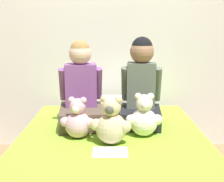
{
  "coord_description": "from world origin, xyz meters",
  "views": [
    {
      "loc": [
        -0.01,
        -1.58,
        1.18
      ],
      "look_at": [
        0.0,
        0.41,
        0.73
      ],
      "focal_mm": 45.0,
      "sensor_mm": 36.0,
      "label": 1
    }
  ],
  "objects_px": {
    "teddy_bear_between_children": "(111,123)",
    "child_on_right": "(141,87)",
    "sign_card": "(110,152)",
    "child_on_left": "(81,93)",
    "teddy_bear_held_by_left_child": "(78,121)",
    "pillow_at_headboard": "(112,105)",
    "teddy_bear_held_by_right_child": "(144,118)"
  },
  "relations": [
    {
      "from": "child_on_left",
      "to": "sign_card",
      "type": "xyz_separation_m",
      "value": [
        0.22,
        -0.51,
        -0.24
      ]
    },
    {
      "from": "child_on_left",
      "to": "pillow_at_headboard",
      "type": "height_order",
      "value": "child_on_left"
    },
    {
      "from": "teddy_bear_held_by_right_child",
      "to": "teddy_bear_between_children",
      "type": "xyz_separation_m",
      "value": [
        -0.22,
        -0.13,
        0.01
      ]
    },
    {
      "from": "sign_card",
      "to": "teddy_bear_held_by_left_child",
      "type": "bearing_deg",
      "value": 132.27
    },
    {
      "from": "pillow_at_headboard",
      "to": "teddy_bear_held_by_left_child",
      "type": "bearing_deg",
      "value": -110.55
    },
    {
      "from": "child_on_left",
      "to": "child_on_right",
      "type": "relative_size",
      "value": 0.96
    },
    {
      "from": "child_on_right",
      "to": "teddy_bear_between_children",
      "type": "relative_size",
      "value": 2.1
    },
    {
      "from": "child_on_left",
      "to": "child_on_right",
      "type": "bearing_deg",
      "value": -6.12
    },
    {
      "from": "teddy_bear_between_children",
      "to": "pillow_at_headboard",
      "type": "xyz_separation_m",
      "value": [
        0.01,
        0.72,
        -0.08
      ]
    },
    {
      "from": "teddy_bear_between_children",
      "to": "child_on_right",
      "type": "bearing_deg",
      "value": 70.05
    },
    {
      "from": "teddy_bear_held_by_right_child",
      "to": "sign_card",
      "type": "bearing_deg",
      "value": -131.04
    },
    {
      "from": "teddy_bear_held_by_left_child",
      "to": "teddy_bear_held_by_right_child",
      "type": "distance_m",
      "value": 0.45
    },
    {
      "from": "teddy_bear_between_children",
      "to": "pillow_at_headboard",
      "type": "bearing_deg",
      "value": 101.02
    },
    {
      "from": "teddy_bear_held_by_left_child",
      "to": "teddy_bear_between_children",
      "type": "xyz_separation_m",
      "value": [
        0.22,
        -0.1,
        0.01
      ]
    },
    {
      "from": "child_on_left",
      "to": "teddy_bear_held_by_right_child",
      "type": "xyz_separation_m",
      "value": [
        0.45,
        -0.24,
        -0.12
      ]
    },
    {
      "from": "teddy_bear_held_by_left_child",
      "to": "pillow_at_headboard",
      "type": "bearing_deg",
      "value": 78.69
    },
    {
      "from": "teddy_bear_held_by_left_child",
      "to": "child_on_right",
      "type": "bearing_deg",
      "value": 40.16
    },
    {
      "from": "child_on_left",
      "to": "teddy_bear_held_by_right_child",
      "type": "bearing_deg",
      "value": -33.72
    },
    {
      "from": "child_on_left",
      "to": "pillow_at_headboard",
      "type": "relative_size",
      "value": 1.08
    },
    {
      "from": "child_on_right",
      "to": "child_on_left",
      "type": "bearing_deg",
      "value": -174.43
    },
    {
      "from": "child_on_left",
      "to": "child_on_right",
      "type": "xyz_separation_m",
      "value": [
        0.45,
        -0.0,
        0.05
      ]
    },
    {
      "from": "pillow_at_headboard",
      "to": "sign_card",
      "type": "bearing_deg",
      "value": -90.91
    },
    {
      "from": "child_on_right",
      "to": "pillow_at_headboard",
      "type": "bearing_deg",
      "value": 128.16
    },
    {
      "from": "teddy_bear_held_by_right_child",
      "to": "sign_card",
      "type": "height_order",
      "value": "teddy_bear_held_by_right_child"
    },
    {
      "from": "teddy_bear_between_children",
      "to": "sign_card",
      "type": "height_order",
      "value": "teddy_bear_between_children"
    },
    {
      "from": "teddy_bear_between_children",
      "to": "sign_card",
      "type": "xyz_separation_m",
      "value": [
        -0.01,
        -0.14,
        -0.13
      ]
    },
    {
      "from": "child_on_left",
      "to": "teddy_bear_held_by_left_child",
      "type": "xyz_separation_m",
      "value": [
        0.0,
        -0.27,
        -0.13
      ]
    },
    {
      "from": "child_on_left",
      "to": "teddy_bear_held_by_left_child",
      "type": "distance_m",
      "value": 0.3
    },
    {
      "from": "child_on_right",
      "to": "teddy_bear_between_children",
      "type": "bearing_deg",
      "value": -115.9
    },
    {
      "from": "teddy_bear_held_by_right_child",
      "to": "child_on_right",
      "type": "bearing_deg",
      "value": 88.42
    },
    {
      "from": "teddy_bear_held_by_left_child",
      "to": "sign_card",
      "type": "height_order",
      "value": "teddy_bear_held_by_left_child"
    },
    {
      "from": "child_on_left",
      "to": "teddy_bear_between_children",
      "type": "distance_m",
      "value": 0.45
    }
  ]
}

